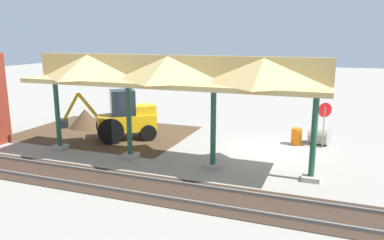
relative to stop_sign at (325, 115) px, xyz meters
The scene contains 9 objects.
ground_plane 3.35m from the stop_sign, 29.18° to the left, with size 120.00×120.00×0.00m, color gray.
dirt_work_zone 12.59m from the stop_sign, ahead, with size 10.02×7.00×0.01m, color #4C3823.
platform_canopy 8.54m from the stop_sign, 37.61° to the left, with size 13.62×3.20×4.90m.
rail_tracks 8.60m from the stop_sign, 72.67° to the left, with size 60.00×2.58×0.15m.
stop_sign is the anchor object (origin of this frame).
backhoe 10.76m from the stop_sign, 11.79° to the left, with size 4.89×4.18×2.82m.
dirt_mound 14.53m from the stop_sign, ahead, with size 4.11×4.11×2.38m, color #4C3823.
concrete_pipe 1.41m from the stop_sign, 73.96° to the right, with size 1.19×1.18×0.97m.
traffic_barrel 1.86m from the stop_sign, ahead, with size 0.56×0.56×0.90m, color orange.
Camera 1 is at (-2.76, 18.57, 5.62)m, focal length 35.00 mm.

